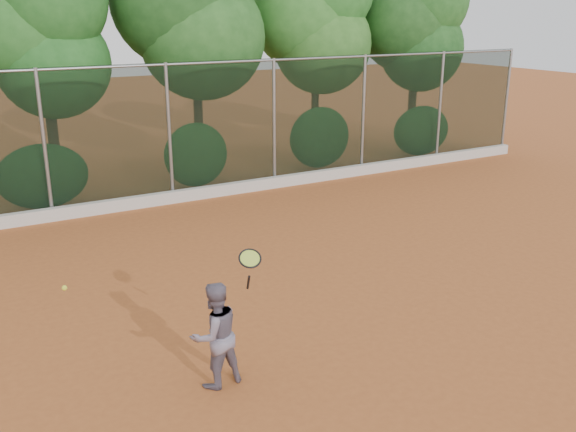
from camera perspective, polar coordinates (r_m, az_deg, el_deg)
ground at (r=10.96m, az=2.62°, el=-7.63°), size 80.00×80.00×0.00m
concrete_curb at (r=16.70m, az=-9.99°, el=1.71°), size 24.00×0.20×0.30m
tennis_player at (r=8.45m, az=-6.51°, el=-10.46°), size 0.76×0.63×1.44m
chainlink_fence at (r=16.48m, az=-10.52°, el=7.57°), size 24.09×0.09×3.50m
foliage_backdrop at (r=17.96m, az=-14.93°, el=16.28°), size 23.70×3.63×7.55m
tennis_racket at (r=8.08m, az=-3.42°, el=-4.03°), size 0.36×0.33×0.58m
tennis_ball_in_flight at (r=7.66m, az=-19.25°, el=-6.06°), size 0.06×0.06×0.06m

